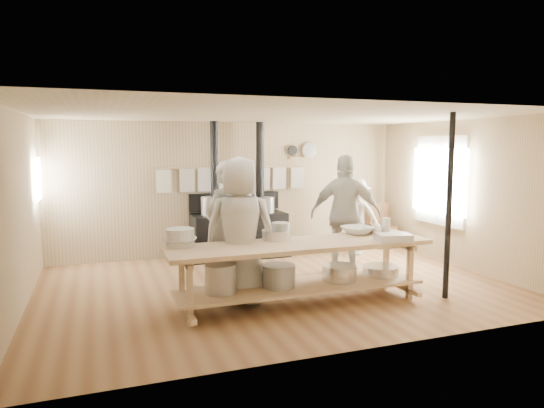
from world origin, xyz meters
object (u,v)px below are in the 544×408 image
object	(u,v)px
cook_left	(237,216)
cook_center	(240,230)
chair	(383,234)
stove	(238,230)
cook_right	(346,214)
roasting_pan	(394,237)
cook_far_left	(225,229)
cook_by_window	(356,216)
prep_table	(299,267)

from	to	relation	value
cook_left	cook_center	world-z (taller)	cook_center
chair	cook_center	bearing A→B (deg)	-140.74
cook_left	stove	bearing A→B (deg)	-103.30
cook_right	roasting_pan	distance (m)	1.60
stove	cook_center	bearing A→B (deg)	-105.24
cook_center	stove	bearing A→B (deg)	-86.55
cook_center	cook_right	world-z (taller)	cook_center
cook_far_left	chair	bearing A→B (deg)	175.09
cook_left	cook_right	world-z (taller)	cook_right
cook_right	cook_by_window	distance (m)	1.48
cook_left	cook_right	bearing A→B (deg)	157.93
cook_left	cook_center	bearing A→B (deg)	80.12
prep_table	cook_by_window	distance (m)	3.32
prep_table	cook_right	distance (m)	1.93
stove	cook_left	bearing A→B (deg)	-107.45
prep_table	roasting_pan	world-z (taller)	roasting_pan
stove	chair	size ratio (longest dim) A/B	2.80
cook_far_left	cook_right	world-z (taller)	cook_right
cook_left	prep_table	bearing A→B (deg)	102.10
cook_by_window	stove	bearing A→B (deg)	-150.83
cook_left	chair	bearing A→B (deg)	-163.06
stove	cook_center	world-z (taller)	stove
cook_by_window	roasting_pan	xyz separation A→B (m)	(-0.99, -2.76, 0.14)
stove	roasting_pan	xyz separation A→B (m)	(1.25, -3.35, 0.38)
prep_table	cook_left	bearing A→B (deg)	97.94
stove	cook_by_window	distance (m)	2.33
cook_right	roasting_pan	bearing A→B (deg)	111.81
cook_center	cook_by_window	xyz separation A→B (m)	(2.97, 2.07, -0.24)
cook_right	chair	bearing A→B (deg)	-111.68
cook_right	cook_by_window	size ratio (longest dim) A/B	1.32
cook_by_window	roasting_pan	world-z (taller)	cook_by_window
prep_table	cook_left	size ratio (longest dim) A/B	1.90
cook_by_window	prep_table	bearing A→B (deg)	-88.95
cook_right	roasting_pan	world-z (taller)	cook_right
cook_far_left	cook_left	distance (m)	1.48
cook_right	cook_left	bearing A→B (deg)	0.06
prep_table	cook_by_window	xyz separation A→B (m)	(2.25, 2.43, 0.24)
prep_table	roasting_pan	bearing A→B (deg)	-14.74
stove	cook_far_left	distance (m)	2.49
prep_table	cook_left	world-z (taller)	cook_left
cook_by_window	cook_center	bearing A→B (deg)	-101.30
cook_center	cook_right	bearing A→B (deg)	-138.04
cook_center	prep_table	bearing A→B (deg)	172.26
cook_left	cook_center	distance (m)	1.78
cook_center	cook_by_window	size ratio (longest dim) A/B	1.32
prep_table	cook_right	size ratio (longest dim) A/B	1.80
chair	cook_right	bearing A→B (deg)	-131.58
prep_table	cook_left	xyz separation A→B (m)	(-0.29, 2.09, 0.43)
cook_by_window	chair	xyz separation A→B (m)	(0.91, 0.44, -0.48)
cook_far_left	chair	size ratio (longest dim) A/B	2.08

